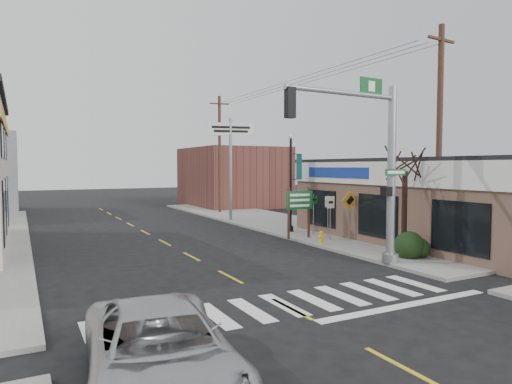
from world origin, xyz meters
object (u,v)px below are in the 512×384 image
traffic_signal_pole (375,155)px  guide_sign (299,205)px  lamp_post (292,175)px  fire_hydrant (321,237)px  bare_tree (405,155)px  utility_pole_near (439,137)px  dance_center_sign (230,144)px  utility_pole_far (220,153)px  suv (160,351)px

traffic_signal_pole → guide_sign: (0.90, 6.56, -2.40)m
guide_sign → lamp_post: bearing=70.8°
fire_hydrant → guide_sign: bearing=90.0°
guide_sign → bare_tree: 6.59m
traffic_signal_pole → fire_hydrant: 6.03m
lamp_post → utility_pole_near: utility_pole_near is taller
dance_center_sign → utility_pole_near: bearing=-65.9°
utility_pole_far → dance_center_sign: bearing=-98.8°
dance_center_sign → utility_pole_far: (1.48, 5.41, -0.46)m
lamp_post → bare_tree: 8.38m
suv → traffic_signal_pole: size_ratio=0.75×
bare_tree → utility_pole_far: bearing=88.7°
suv → dance_center_sign: dance_center_sign is taller
traffic_signal_pole → fire_hydrant: traffic_signal_pole is taller
guide_sign → utility_pole_far: bearing=87.0°
guide_sign → fire_hydrant: guide_sign is taller
guide_sign → utility_pole_near: utility_pole_near is taller
lamp_post → utility_pole_far: 12.18m
traffic_signal_pole → dance_center_sign: bearing=82.6°
fire_hydrant → dance_center_sign: bearing=88.9°
lamp_post → utility_pole_near: (2.22, -8.26, 1.75)m
guide_sign → bare_tree: bare_tree is taller
bare_tree → utility_pole_near: (2.00, 0.06, 0.80)m
bare_tree → traffic_signal_pole: bearing=-165.1°
suv → fire_hydrant: suv is taller
lamp_post → utility_pole_far: size_ratio=0.59×
traffic_signal_pole → lamp_post: bearing=74.7°
fire_hydrant → bare_tree: (1.20, -4.06, 3.81)m
traffic_signal_pole → lamp_post: 9.12m
traffic_signal_pole → lamp_post: (1.88, 8.88, -0.92)m
suv → utility_pole_near: utility_pole_near is taller
guide_sign → lamp_post: (0.98, 2.32, 1.48)m
dance_center_sign → utility_pole_near: size_ratio=0.72×
suv → guide_sign: size_ratio=1.96×
utility_pole_near → fire_hydrant: bearing=123.4°
guide_sign → dance_center_sign: 9.64m
lamp_post → utility_pole_far: utility_pole_far is taller
suv → utility_pole_far: size_ratio=0.55×
dance_center_sign → bare_tree: bearing=-73.4°
utility_pole_near → utility_pole_far: size_ratio=1.04×
guide_sign → fire_hydrant: bearing=-86.3°
fire_hydrant → lamp_post: size_ratio=0.11×
bare_tree → suv: bearing=-152.5°
dance_center_sign → traffic_signal_pole: bearing=-81.3°
bare_tree → utility_pole_near: utility_pole_near is taller
utility_pole_far → utility_pole_near: bearing=-79.2°
suv → utility_pole_near: size_ratio=0.54×
fire_hydrant → utility_pole_far: size_ratio=0.07×
suv → utility_pole_far: 29.59m
lamp_post → utility_pole_near: bearing=-71.8°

